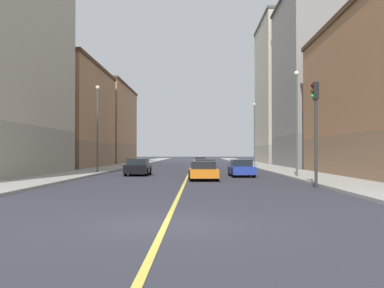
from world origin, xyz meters
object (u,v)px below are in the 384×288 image
at_px(car_blue, 241,168).
at_px(car_orange, 203,171).
at_px(street_lamp_left_near, 297,113).
at_px(car_white, 200,161).
at_px(street_lamp_right_near, 98,120).
at_px(building_left_mid, 325,82).
at_px(street_lamp_left_far, 254,128).
at_px(building_left_far, 293,92).
at_px(car_maroon, 205,167).
at_px(building_right_distant, 97,125).
at_px(building_right_midblock, 58,117).
at_px(traffic_light_left_near, 315,119).
at_px(car_black, 138,167).

relative_size(car_blue, car_orange, 1.00).
distance_m(street_lamp_left_near, car_white, 36.09).
bearing_deg(street_lamp_right_near, building_left_mid, 35.78).
relative_size(street_lamp_left_far, car_orange, 2.00).
bearing_deg(building_left_far, car_maroon, -111.13).
xyz_separation_m(street_lamp_left_near, car_orange, (-6.87, -2.85, -4.14)).
xyz_separation_m(street_lamp_left_far, car_blue, (-3.87, -24.22, -4.32)).
bearing_deg(building_right_distant, building_right_midblock, -90.00).
relative_size(street_lamp_left_near, car_blue, 1.90).
bearing_deg(street_lamp_left_far, car_maroon, -107.70).
xyz_separation_m(traffic_light_left_near, street_lamp_left_far, (1.02, 35.77, 1.33)).
distance_m(car_white, car_black, 31.79).
height_order(building_left_mid, car_white, building_left_mid).
height_order(building_right_distant, street_lamp_right_near, building_right_distant).
bearing_deg(car_maroon, building_left_far, 68.87).
bearing_deg(car_white, car_black, -99.28).
bearing_deg(street_lamp_right_near, car_orange, -46.42).
xyz_separation_m(building_right_distant, car_black, (12.58, -43.12, -6.01)).
relative_size(street_lamp_left_near, car_black, 1.80).
height_order(building_left_mid, car_blue, building_left_mid).
height_order(car_blue, car_white, car_blue).
bearing_deg(car_white, car_maroon, -89.44).
height_order(street_lamp_right_near, street_lamp_left_far, street_lamp_left_far).
xyz_separation_m(building_left_mid, traffic_light_left_near, (-9.65, -34.18, -7.09)).
distance_m(street_lamp_right_near, car_white, 30.09).
bearing_deg(car_maroon, street_lamp_right_near, 170.93).
relative_size(building_right_midblock, car_black, 4.92).
relative_size(building_left_mid, traffic_light_left_near, 3.85).
bearing_deg(building_right_midblock, car_maroon, -45.79).
relative_size(building_right_midblock, car_blue, 5.20).
distance_m(building_right_midblock, car_orange, 32.53).
relative_size(street_lamp_right_near, car_black, 1.78).
relative_size(car_orange, car_black, 0.94).
height_order(car_maroon, car_black, car_black).
height_order(street_lamp_left_near, car_maroon, street_lamp_left_near).
relative_size(building_left_far, car_orange, 5.93).
relative_size(building_left_mid, car_orange, 5.31).
relative_size(building_left_far, street_lamp_right_near, 3.15).
bearing_deg(building_right_distant, street_lamp_left_far, -40.12).
bearing_deg(street_lamp_right_near, car_black, -37.01).
height_order(building_left_mid, building_left_far, building_left_far).
distance_m(building_right_distant, car_maroon, 45.77).
bearing_deg(traffic_light_left_near, car_white, 97.54).
bearing_deg(car_blue, street_lamp_left_far, 80.93).
xyz_separation_m(street_lamp_left_near, car_blue, (-3.87, 1.92, -4.12)).
relative_size(car_blue, car_white, 0.99).
distance_m(street_lamp_right_near, car_orange, 13.90).
height_order(car_maroon, car_white, car_maroon).
bearing_deg(building_left_far, building_left_mid, -90.00).
xyz_separation_m(building_right_distant, traffic_light_left_near, (23.64, -56.55, -3.06)).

